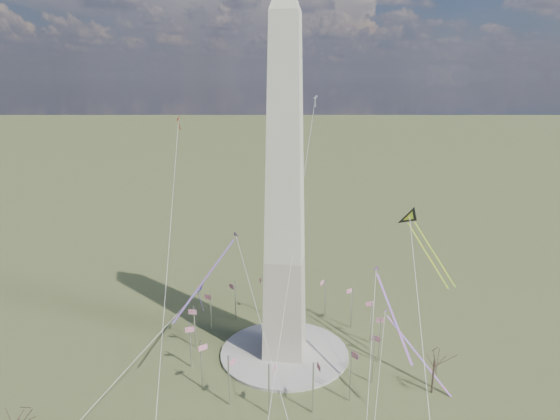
# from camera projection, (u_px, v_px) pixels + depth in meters

# --- Properties ---
(ground) EXTENTS (2000.00, 2000.00, 0.00)m
(ground) POSITION_uv_depth(u_px,v_px,m) (284.00, 354.00, 140.73)
(ground) COLOR #435229
(ground) RESTS_ON ground
(plaza) EXTENTS (36.00, 36.00, 0.80)m
(plaza) POSITION_uv_depth(u_px,v_px,m) (284.00, 353.00, 140.62)
(plaza) COLOR #A7A399
(plaza) RESTS_ON ground
(washington_monument) EXTENTS (15.56, 15.56, 100.00)m
(washington_monument) POSITION_uv_depth(u_px,v_px,m) (285.00, 188.00, 128.24)
(washington_monument) COLOR beige
(washington_monument) RESTS_ON plaza
(flagpole_ring) EXTENTS (54.40, 54.40, 13.00)m
(flagpole_ring) POSITION_uv_depth(u_px,v_px,m) (285.00, 331.00, 138.83)
(flagpole_ring) COLOR silver
(flagpole_ring) RESTS_ON ground
(tree_near) EXTENTS (7.81, 7.81, 13.67)m
(tree_near) POSITION_uv_depth(u_px,v_px,m) (435.00, 358.00, 121.17)
(tree_near) COLOR #4B382D
(tree_near) RESTS_ON ground
(tree_far) EXTENTS (7.23, 7.23, 12.65)m
(tree_far) POSITION_uv_depth(u_px,v_px,m) (18.00, 416.00, 101.48)
(tree_far) COLOR #4B382D
(tree_far) RESTS_ON ground
(kite_delta_black) EXTENTS (14.50, 19.40, 16.54)m
(kite_delta_black) POSITION_uv_depth(u_px,v_px,m) (412.00, 221.00, 132.54)
(kite_delta_black) COLOR black
(kite_delta_black) RESTS_ON ground
(kite_diamond_purple) EXTENTS (1.71, 2.81, 8.59)m
(kite_diamond_purple) POSITION_uv_depth(u_px,v_px,m) (200.00, 292.00, 141.05)
(kite_diamond_purple) COLOR navy
(kite_diamond_purple) RESTS_ON ground
(kite_streamer_left) EXTENTS (9.13, 21.31, 15.31)m
(kite_streamer_left) POSITION_uv_depth(u_px,v_px,m) (388.00, 300.00, 120.42)
(kite_streamer_left) COLOR #FF285B
(kite_streamer_left) RESTS_ON ground
(kite_streamer_mid) EXTENTS (12.02, 22.55, 16.77)m
(kite_streamer_mid) POSITION_uv_depth(u_px,v_px,m) (216.00, 263.00, 127.20)
(kite_streamer_mid) COLOR #FF285B
(kite_streamer_mid) RESTS_ON ground
(kite_streamer_right) EXTENTS (17.33, 16.80, 15.65)m
(kite_streamer_right) POSITION_uv_depth(u_px,v_px,m) (407.00, 340.00, 130.52)
(kite_streamer_right) COLOR #FF285B
(kite_streamer_right) RESTS_ON ground
(kite_small_red) EXTENTS (1.53, 1.64, 4.59)m
(kite_small_red) POSITION_uv_depth(u_px,v_px,m) (179.00, 120.00, 157.03)
(kite_small_red) COLOR red
(kite_small_red) RESTS_ON ground
(kite_small_white) EXTENTS (1.51, 1.35, 4.11)m
(kite_small_white) POSITION_uv_depth(u_px,v_px,m) (316.00, 99.00, 169.58)
(kite_small_white) COLOR white
(kite_small_white) RESTS_ON ground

